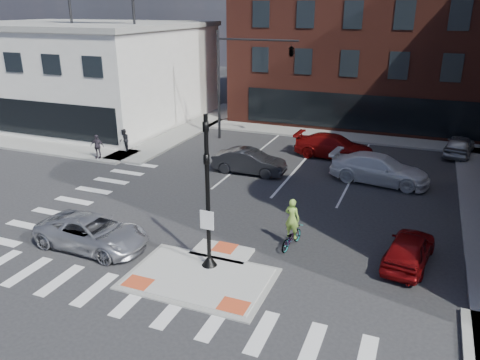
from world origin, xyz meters
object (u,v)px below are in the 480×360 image
at_px(pedestrian_a, 124,140).
at_px(silver_suv, 92,232).
at_px(red_sedan, 409,249).
at_px(white_pickup, 379,169).
at_px(pedestrian_b, 97,146).
at_px(bg_car_silver, 459,145).
at_px(bg_car_red, 334,146).
at_px(bg_car_dark, 249,162).
at_px(cyclist, 292,231).

bearing_deg(pedestrian_a, silver_suv, -21.61).
height_order(red_sedan, white_pickup, white_pickup).
distance_m(pedestrian_a, pedestrian_b, 2.13).
xyz_separation_m(bg_car_silver, pedestrian_a, (-21.50, -8.00, 0.21)).
height_order(bg_car_silver, pedestrian_b, pedestrian_b).
relative_size(red_sedan, pedestrian_a, 2.52).
height_order(bg_car_red, pedestrian_b, pedestrian_b).
xyz_separation_m(bg_car_dark, bg_car_silver, (12.00, 8.66, -0.02)).
relative_size(bg_car_red, cyclist, 2.42).
relative_size(silver_suv, pedestrian_b, 3.10).
bearing_deg(cyclist, pedestrian_a, -21.55).
relative_size(cyclist, pedestrian_b, 1.39).
height_order(red_sedan, cyclist, cyclist).
bearing_deg(white_pickup, cyclist, 171.24).
bearing_deg(pedestrian_a, bg_car_silver, 59.36).
height_order(silver_suv, cyclist, cyclist).
bearing_deg(silver_suv, bg_car_dark, -12.29).
distance_m(bg_car_silver, bg_car_red, 8.61).
bearing_deg(cyclist, pedestrian_b, -14.36).
xyz_separation_m(bg_car_silver, cyclist, (-7.01, -16.78, 0.03)).
height_order(white_pickup, pedestrian_b, pedestrian_b).
bearing_deg(cyclist, red_sedan, -165.80).
bearing_deg(bg_car_dark, pedestrian_b, 96.46).
bearing_deg(silver_suv, red_sedan, -72.68).
distance_m(bg_car_red, pedestrian_b, 15.76).
bearing_deg(silver_suv, pedestrian_a, 31.04).
distance_m(silver_suv, bg_car_dark, 11.58).
relative_size(bg_car_red, pedestrian_b, 3.36).
relative_size(white_pickup, bg_car_red, 1.05).
distance_m(red_sedan, bg_car_red, 13.94).
xyz_separation_m(bg_car_silver, bg_car_red, (-7.82, -3.59, 0.06)).
relative_size(silver_suv, bg_car_red, 0.92).
bearing_deg(bg_car_silver, white_pickup, 68.31).
relative_size(silver_suv, white_pickup, 0.88).
distance_m(cyclist, pedestrian_a, 16.94).
bearing_deg(bg_car_dark, red_sedan, -129.69).
relative_size(red_sedan, bg_car_silver, 0.93).
bearing_deg(bg_car_red, red_sedan, -153.94).
distance_m(bg_car_silver, pedestrian_a, 22.94).
xyz_separation_m(red_sedan, pedestrian_b, (-19.89, 6.41, 0.28)).
height_order(bg_car_red, pedestrian_a, pedestrian_a).
height_order(silver_suv, bg_car_silver, bg_car_silver).
bearing_deg(cyclist, white_pickup, -95.45).
relative_size(white_pickup, pedestrian_b, 3.53).
bearing_deg(silver_suv, white_pickup, -37.84).
xyz_separation_m(bg_car_dark, cyclist, (4.99, -8.11, 0.01)).
height_order(silver_suv, bg_car_dark, bg_car_dark).
bearing_deg(white_pickup, red_sedan, -160.36).
relative_size(bg_car_silver, pedestrian_b, 2.64).
bearing_deg(pedestrian_b, bg_car_red, 12.31).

